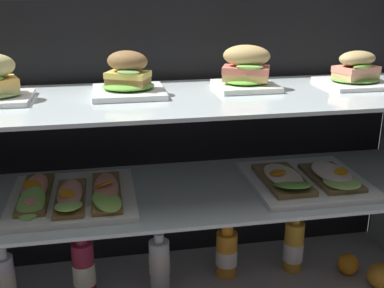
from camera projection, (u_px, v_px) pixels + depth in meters
The scene contains 17 objects.
case_frame at pixel (183, 130), 1.49m from camera, with size 1.54×0.49×0.94m.
riser_lower_tier at pixel (192, 243), 1.44m from camera, with size 1.48×0.43×0.34m.
shelf_lower_glass at pixel (192, 191), 1.39m from camera, with size 1.49×0.45×0.01m, color silver.
riser_upper_tier at pixel (192, 146), 1.34m from camera, with size 1.48×0.43×0.27m.
shelf_upper_glass at pixel (192, 97), 1.30m from camera, with size 1.49×0.45×0.01m, color silver.
plated_roll_sandwich_center at pixel (128, 80), 1.29m from camera, with size 0.19×0.19×0.12m.
plated_roll_sandwich_far_left at pixel (246, 71), 1.36m from camera, with size 0.17×0.17×0.13m.
plated_roll_sandwich_far_right at pixel (356, 73), 1.41m from camera, with size 0.19×0.19×0.10m.
open_sandwich_tray_left_of_center at pixel (71, 196), 1.29m from camera, with size 0.34×0.34×0.06m.
open_sandwich_tray_far_left at pixel (307, 179), 1.40m from camera, with size 0.34×0.34×0.06m.
juice_bottle_back_left at pixel (4, 278), 1.41m from camera, with size 0.06×0.06×0.20m.
juice_bottle_back_right at pixel (84, 268), 1.45m from camera, with size 0.07×0.07×0.23m.
juice_bottle_front_fourth at pixel (159, 262), 1.49m from camera, with size 0.07×0.07×0.20m.
juice_bottle_front_left_end at pixel (227, 252), 1.55m from camera, with size 0.07×0.07×0.21m.
juice_bottle_front_second at pixel (294, 246), 1.58m from camera, with size 0.07×0.07×0.23m.
orange_fruit_beside_bottles at pixel (380, 275), 1.50m from camera, with size 0.08×0.08×0.08m, color orange.
orange_fruit_near_left_post at pixel (348, 264), 1.57m from camera, with size 0.07×0.07×0.07m, color orange.
Camera 1 is at (-0.23, -1.25, 0.95)m, focal length 44.40 mm.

